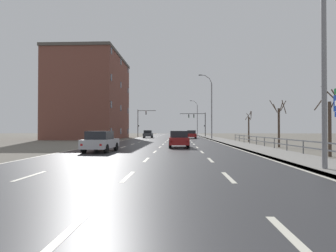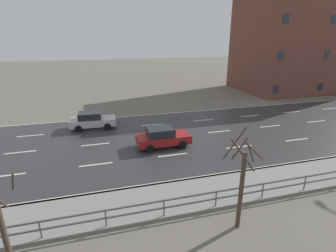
# 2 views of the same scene
# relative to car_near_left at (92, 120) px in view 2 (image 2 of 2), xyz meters

# --- Properties ---
(guardrail) EXTENTS (0.07, 32.22, 1.00)m
(guardrail) POSITION_rel_car_near_left_xyz_m (13.91, 3.24, -0.10)
(guardrail) COLOR #515459
(guardrail) RESTS_ON ground
(car_near_left) EXTENTS (1.96, 4.16, 1.57)m
(car_near_left) POSITION_rel_car_near_left_xyz_m (0.00, 0.00, 0.00)
(car_near_left) COLOR #B7B7BC
(car_near_left) RESTS_ON ground
(car_far_right) EXTENTS (1.89, 4.13, 1.57)m
(car_far_right) POSITION_rel_car_near_left_xyz_m (5.85, 5.25, 0.00)
(car_far_right) COLOR maroon
(car_far_right) RESTS_ON ground
(brick_building) EXTENTS (11.76, 17.43, 15.67)m
(brick_building) POSITION_rel_car_near_left_xyz_m (-10.92, 31.14, 7.04)
(brick_building) COLOR brown
(brick_building) RESTS_ON ground
(bare_tree_near) EXTENTS (1.55, 1.63, 4.36)m
(bare_tree_near) POSITION_rel_car_near_left_xyz_m (15.17, -2.92, 1.23)
(bare_tree_near) COLOR #423328
(bare_tree_near) RESTS_ON ground
(bare_tree_mid) EXTENTS (1.48, 1.34, 4.55)m
(bare_tree_mid) POSITION_rel_car_near_left_xyz_m (15.39, 6.28, 1.42)
(bare_tree_mid) COLOR #423328
(bare_tree_mid) RESTS_ON ground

